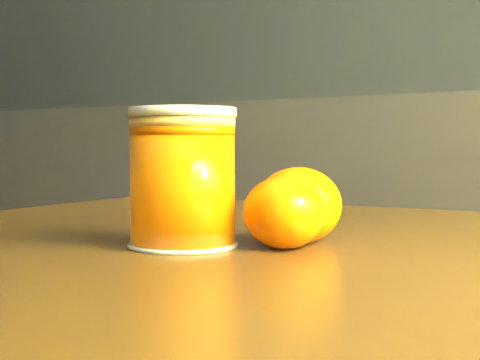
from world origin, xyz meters
The scene contains 4 objects.
kitchen_counter centered at (0.00, 1.45, 0.45)m, with size 3.15×0.60×0.90m, color #47474B.
juice_glass centered at (0.64, 0.11, 0.76)m, with size 0.08×0.08×0.10m.
orange_front centered at (0.71, 0.14, 0.74)m, with size 0.06×0.06×0.05m, color orange.
orange_back centered at (0.70, 0.17, 0.74)m, with size 0.07×0.07×0.06m, color orange.
Camera 1 is at (0.95, -0.29, 0.79)m, focal length 50.00 mm.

